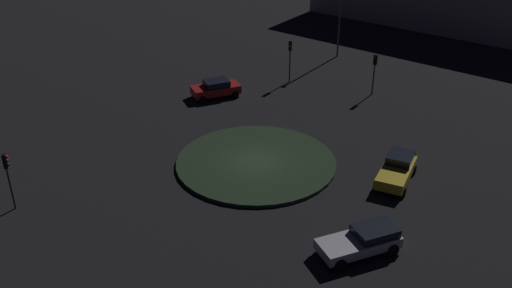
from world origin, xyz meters
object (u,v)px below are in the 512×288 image
object	(u,v)px
traffic_light_northwest	(374,66)
car_red	(216,88)
car_yellow	(397,169)
traffic_light_west	(290,53)
traffic_light_south	(7,170)
streetlamp_west	(341,0)
car_silver	(362,240)

from	to	relation	value
traffic_light_northwest	car_red	bearing A→B (deg)	-48.46
car_yellow	car_red	xyz separation A→B (m)	(-14.44, -12.53, 0.00)
traffic_light_west	traffic_light_south	size ratio (longest dim) A/B	1.06
car_yellow	car_red	bearing A→B (deg)	-112.10
car_yellow	streetlamp_west	world-z (taller)	streetlamp_west
car_silver	traffic_light_west	size ratio (longest dim) A/B	1.23
traffic_light_west	traffic_light_south	xyz separation A→B (m)	(20.58, -18.35, -0.14)
car_yellow	traffic_light_northwest	size ratio (longest dim) A/B	1.26
car_yellow	streetlamp_west	distance (m)	25.46
car_silver	traffic_light_west	distance (m)	25.42
car_yellow	traffic_light_west	bearing A→B (deg)	-134.97
car_red	traffic_light_northwest	xyz separation A→B (m)	(-0.13, 13.88, 1.88)
car_red	streetlamp_west	bearing A→B (deg)	18.95
car_red	traffic_light_west	xyz separation A→B (m)	(-3.31, 6.73, 2.06)
streetlamp_west	car_silver	bearing A→B (deg)	-6.19
car_red	traffic_light_south	size ratio (longest dim) A/B	1.21
car_silver	car_red	distance (m)	23.64
traffic_light_south	car_yellow	bearing A→B (deg)	-12.50
streetlamp_west	traffic_light_west	bearing A→B (deg)	-37.90
car_silver	traffic_light_west	world-z (taller)	traffic_light_west
traffic_light_northwest	traffic_light_south	distance (m)	30.87
traffic_light_northwest	streetlamp_west	distance (m)	10.99
car_yellow	traffic_light_west	distance (m)	18.78
car_yellow	traffic_light_south	bearing A→B (deg)	-56.36
traffic_light_south	car_red	bearing A→B (deg)	36.88
car_yellow	traffic_light_south	distance (m)	24.39
car_silver	streetlamp_west	world-z (taller)	streetlamp_west
car_red	traffic_light_west	distance (m)	7.78
car_red	traffic_light_south	distance (m)	20.90
traffic_light_west	traffic_light_south	world-z (taller)	traffic_light_west
car_silver	traffic_light_northwest	size ratio (longest dim) A/B	1.32
car_silver	streetlamp_west	size ratio (longest dim) A/B	0.50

